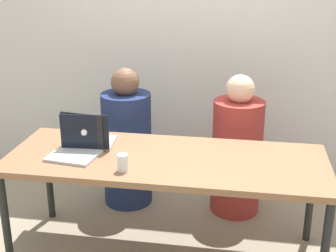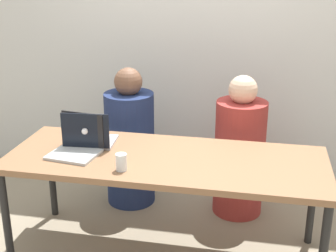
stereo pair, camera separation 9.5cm
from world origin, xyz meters
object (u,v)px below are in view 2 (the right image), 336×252
person_on_left (130,144)px  water_glass_left (121,163)px  person_on_right (239,154)px  laptop_back_left (90,138)px  laptop_front_left (77,145)px

person_on_left → water_glass_left: person_on_left is taller
person_on_right → water_glass_left: 1.15m
laptop_back_left → person_on_right: bearing=-153.2°
person_on_left → water_glass_left: (0.22, -0.92, 0.26)m
laptop_back_left → water_glass_left: bearing=129.5°
person_on_left → laptop_back_left: (-0.10, -0.58, 0.27)m
person_on_left → laptop_front_left: size_ratio=3.40×
person_on_right → person_on_left: bearing=-5.2°
laptop_front_left → water_glass_left: size_ratio=3.18×
person_on_right → laptop_back_left: 1.16m
person_on_right → laptop_back_left: person_on_right is taller
water_glass_left → laptop_back_left: bearing=133.9°
person_on_left → laptop_back_left: 0.65m
person_on_left → person_on_right: bearing=-166.4°
laptop_back_left → laptop_front_left: bearing=73.9°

